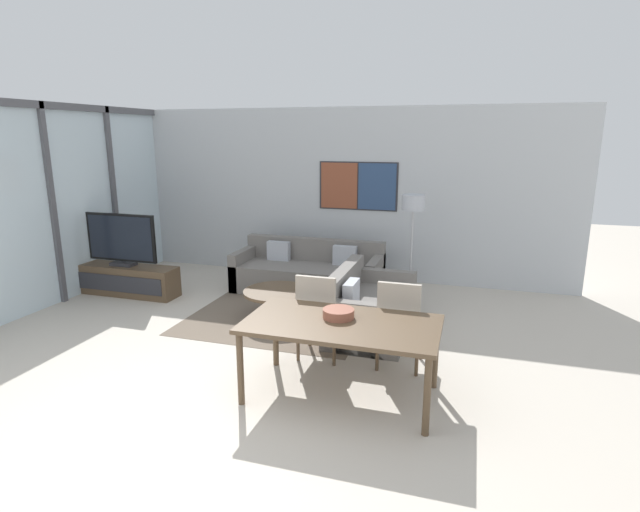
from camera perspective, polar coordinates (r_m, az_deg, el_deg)
ground_plane at (r=4.41m, az=-17.61°, el=-19.30°), size 24.00×24.00×0.00m
wall_back at (r=8.37m, az=1.62°, el=7.10°), size 7.79×0.09×2.80m
window_wall_left at (r=7.91m, az=-28.50°, el=6.02°), size 0.07×5.02×2.80m
area_rug at (r=6.66m, az=-4.81°, el=-7.08°), size 2.32×1.93×0.01m
tv_console at (r=8.11m, az=-21.39°, el=-2.55°), size 1.68×0.41×0.45m
television at (r=7.97m, az=-21.77°, el=1.72°), size 1.16×0.20×0.79m
sofa_main at (r=7.74m, az=-1.25°, el=-2.03°), size 2.25×0.89×0.77m
sofa_side at (r=6.18m, az=5.27°, el=-6.18°), size 0.89×1.55×0.77m
coffee_table at (r=6.56m, az=-4.85°, el=-4.73°), size 0.90×0.90×0.39m
dining_table at (r=4.54m, az=2.46°, el=-8.34°), size 1.75×0.95×0.72m
dining_chair_left at (r=5.32m, az=-0.10°, el=-6.46°), size 0.46×0.46×0.95m
dining_chair_centre at (r=5.16m, az=9.10°, el=-7.27°), size 0.46×0.46×0.95m
fruit_bowl at (r=4.60m, az=2.13°, el=-6.51°), size 0.29×0.29×0.08m
floor_lamp at (r=7.22m, az=10.57°, el=4.98°), size 0.33×0.33×1.54m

